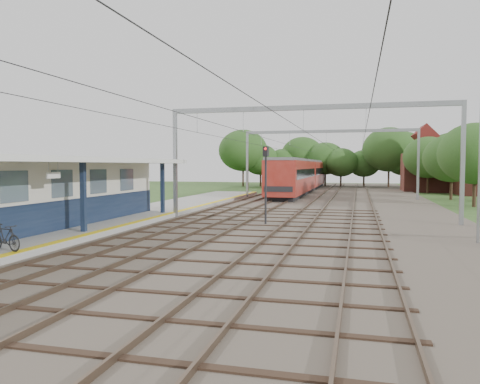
# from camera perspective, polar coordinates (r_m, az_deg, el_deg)

# --- Properties ---
(ground) EXTENTS (160.00, 160.00, 0.00)m
(ground) POSITION_cam_1_polar(r_m,az_deg,el_deg) (14.98, -11.77, -9.98)
(ground) COLOR #2D4C1E
(ground) RESTS_ON ground
(ballast_bed) EXTENTS (18.00, 90.00, 0.10)m
(ballast_bed) POSITION_cam_1_polar(r_m,az_deg,el_deg) (43.29, 11.00, -1.25)
(ballast_bed) COLOR #473D33
(ballast_bed) RESTS_ON ground
(platform) EXTENTS (5.00, 52.00, 0.35)m
(platform) POSITION_cam_1_polar(r_m,az_deg,el_deg) (30.64, -12.90, -2.89)
(platform) COLOR gray
(platform) RESTS_ON ground
(yellow_stripe) EXTENTS (0.45, 52.00, 0.01)m
(yellow_stripe) POSITION_cam_1_polar(r_m,az_deg,el_deg) (29.66, -9.03, -2.70)
(yellow_stripe) COLOR yellow
(yellow_stripe) RESTS_ON platform
(station_building) EXTENTS (3.41, 18.00, 3.40)m
(station_building) POSITION_cam_1_polar(r_m,az_deg,el_deg) (25.30, -23.01, -0.10)
(station_building) COLOR beige
(station_building) RESTS_ON platform
(canopy) EXTENTS (6.40, 20.00, 3.44)m
(canopy) POSITION_cam_1_polar(r_m,az_deg,el_deg) (23.80, -22.43, 3.57)
(canopy) COLOR #111E37
(canopy) RESTS_ON platform
(rail_tracks) EXTENTS (11.80, 88.00, 0.15)m
(rail_tracks) POSITION_cam_1_polar(r_m,az_deg,el_deg) (43.50, 7.71, -1.04)
(rail_tracks) COLOR brown
(rail_tracks) RESTS_ON ballast_bed
(catenary_system) EXTENTS (17.22, 88.00, 7.00)m
(catenary_system) POSITION_cam_1_polar(r_m,az_deg,el_deg) (38.55, 9.77, 6.33)
(catenary_system) COLOR gray
(catenary_system) RESTS_ON ground
(tree_band) EXTENTS (31.72, 30.88, 8.82)m
(tree_band) POSITION_cam_1_polar(r_m,az_deg,el_deg) (70.28, 12.18, 4.42)
(tree_band) COLOR #382619
(tree_band) RESTS_ON ground
(house_far) EXTENTS (8.00, 6.12, 8.66)m
(house_far) POSITION_cam_1_polar(r_m,az_deg,el_deg) (65.79, 22.65, 2.85)
(house_far) COLOR brown
(house_far) RESTS_ON ground
(bicycle) EXTENTS (1.69, 0.85, 0.98)m
(bicycle) POSITION_cam_1_polar(r_m,az_deg,el_deg) (18.79, -26.71, -4.97)
(bicycle) COLOR black
(bicycle) RESTS_ON platform
(train) EXTENTS (3.09, 38.42, 4.04)m
(train) POSITION_cam_1_polar(r_m,az_deg,el_deg) (60.80, 7.72, 2.14)
(train) COLOR black
(train) RESTS_ON ballast_bed
(signal_post) EXTENTS (0.35, 0.32, 4.48)m
(signal_post) POSITION_cam_1_polar(r_m,az_deg,el_deg) (26.40, 3.16, 2.03)
(signal_post) COLOR black
(signal_post) RESTS_ON ground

